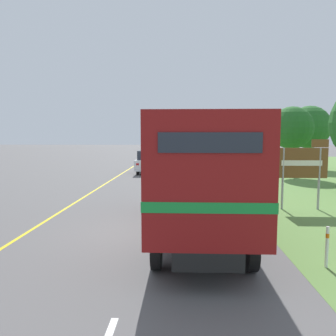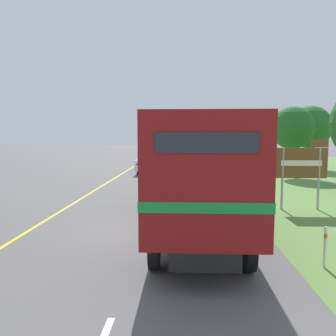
{
  "view_description": "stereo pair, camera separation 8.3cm",
  "coord_description": "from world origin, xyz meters",
  "views": [
    {
      "loc": [
        1.09,
        -9.79,
        2.98
      ],
      "look_at": [
        0.3,
        8.3,
        1.2
      ],
      "focal_mm": 35.0,
      "sensor_mm": 36.0,
      "label": 1
    },
    {
      "loc": [
        1.17,
        -9.79,
        2.98
      ],
      "look_at": [
        0.3,
        8.3,
        1.2
      ],
      "focal_mm": 35.0,
      "sensor_mm": 36.0,
      "label": 2
    }
  ],
  "objects": [
    {
      "name": "ground_plane",
      "position": [
        0.0,
        0.0,
        0.0
      ],
      "size": [
        200.0,
        200.0,
        0.0
      ],
      "primitive_type": "plane",
      "color": "#5B5959"
    },
    {
      "name": "edge_line_yellow",
      "position": [
        -3.7,
        11.67,
        0.0
      ],
      "size": [
        0.12,
        52.92,
        0.01
      ],
      "primitive_type": "cube",
      "color": "yellow",
      "rests_on": "ground"
    },
    {
      "name": "centre_dash_near",
      "position": [
        0.0,
        0.56,
        0.0
      ],
      "size": [
        0.12,
        2.6,
        0.01
      ],
      "primitive_type": "cube",
      "color": "white",
      "rests_on": "ground"
    },
    {
      "name": "centre_dash_mid_a",
      "position": [
        0.0,
        7.16,
        0.0
      ],
      "size": [
        0.12,
        2.6,
        0.01
      ],
      "primitive_type": "cube",
      "color": "white",
      "rests_on": "ground"
    },
    {
      "name": "centre_dash_mid_b",
      "position": [
        0.0,
        13.76,
        0.0
      ],
      "size": [
        0.12,
        2.6,
        0.01
      ],
      "primitive_type": "cube",
      "color": "white",
      "rests_on": "ground"
    },
    {
      "name": "centre_dash_far",
      "position": [
        0.0,
        20.36,
        0.0
      ],
      "size": [
        0.12,
        2.6,
        0.01
      ],
      "primitive_type": "cube",
      "color": "white",
      "rests_on": "ground"
    },
    {
      "name": "centre_dash_farthest",
      "position": [
        0.0,
        26.96,
        0.0
      ],
      "size": [
        0.12,
        2.6,
        0.01
      ],
      "primitive_type": "cube",
      "color": "white",
      "rests_on": "ground"
    },
    {
      "name": "horse_trailer_truck",
      "position": [
        1.57,
        -0.26,
        1.94
      ],
      "size": [
        2.45,
        8.12,
        3.45
      ],
      "color": "black",
      "rests_on": "ground"
    },
    {
      "name": "lead_car_white",
      "position": [
        -1.61,
        16.55,
        0.93
      ],
      "size": [
        1.8,
        4.52,
        1.82
      ],
      "color": "black",
      "rests_on": "ground"
    },
    {
      "name": "highway_sign",
      "position": [
        5.93,
        3.53,
        1.82
      ],
      "size": [
        2.06,
        0.09,
        2.84
      ],
      "color": "#9E9EA3",
      "rests_on": "ground"
    },
    {
      "name": "roadside_tree_mid",
      "position": [
        9.08,
        14.62,
        3.54
      ],
      "size": [
        3.11,
        3.11,
        5.12
      ],
      "color": "#4C3823",
      "rests_on": "ground"
    },
    {
      "name": "roadside_tree_far",
      "position": [
        12.48,
        20.37,
        3.76
      ],
      "size": [
        3.81,
        3.81,
        5.67
      ],
      "color": "brown",
      "rests_on": "ground"
    },
    {
      "name": "delineator_post",
      "position": [
        4.37,
        -2.46,
        0.51
      ],
      "size": [
        0.08,
        0.08,
        0.95
      ],
      "color": "white",
      "rests_on": "ground"
    }
  ]
}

